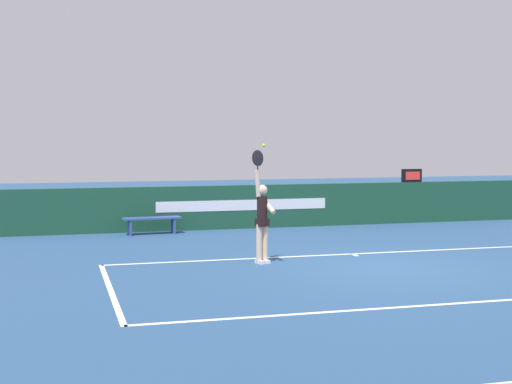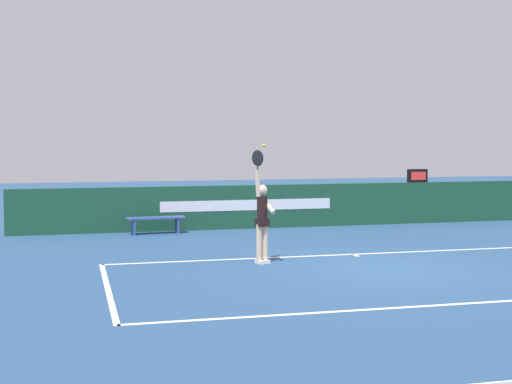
# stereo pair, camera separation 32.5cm
# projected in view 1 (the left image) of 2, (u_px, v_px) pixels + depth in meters

# --- Properties ---
(ground_plane) EXTENTS (60.00, 60.00, 0.00)m
(ground_plane) POSITION_uv_depth(u_px,v_px,m) (386.00, 268.00, 15.07)
(ground_plane) COLOR navy
(court_lines) EXTENTS (11.30, 5.17, 0.00)m
(court_lines) POSITION_uv_depth(u_px,v_px,m) (402.00, 274.00, 14.39)
(court_lines) COLOR white
(court_lines) RESTS_ON ground
(back_wall) EXTENTS (15.88, 0.21, 1.26)m
(back_wall) POSITION_uv_depth(u_px,v_px,m) (283.00, 206.00, 21.74)
(back_wall) COLOR #18452F
(back_wall) RESTS_ON ground
(speed_display) EXTENTS (0.62, 0.17, 0.40)m
(speed_display) POSITION_uv_depth(u_px,v_px,m) (412.00, 176.00, 22.77)
(speed_display) COLOR black
(speed_display) RESTS_ON back_wall
(tennis_player) EXTENTS (0.51, 0.48, 2.42)m
(tennis_player) POSITION_uv_depth(u_px,v_px,m) (262.00, 217.00, 15.51)
(tennis_player) COLOR beige
(tennis_player) RESTS_ON ground
(tennis_ball) EXTENTS (0.07, 0.07, 0.07)m
(tennis_ball) POSITION_uv_depth(u_px,v_px,m) (264.00, 145.00, 15.37)
(tennis_ball) COLOR #C8E733
(courtside_bench_near) EXTENTS (1.61, 0.48, 0.47)m
(courtside_bench_near) POSITION_uv_depth(u_px,v_px,m) (152.00, 221.00, 20.15)
(courtside_bench_near) COLOR #354A90
(courtside_bench_near) RESTS_ON ground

